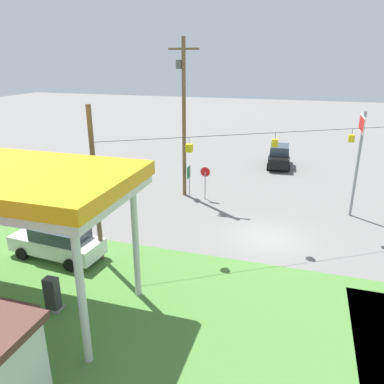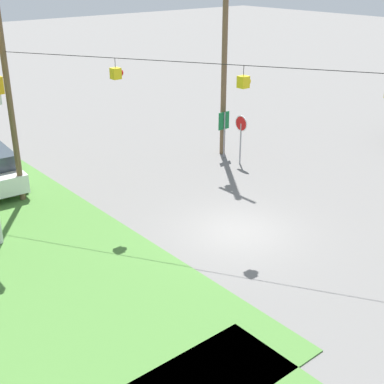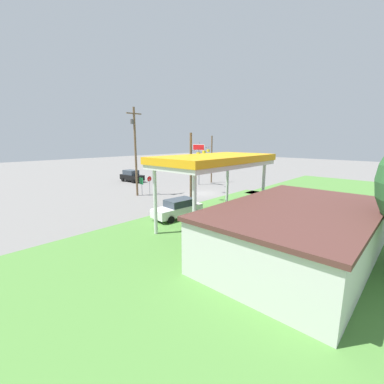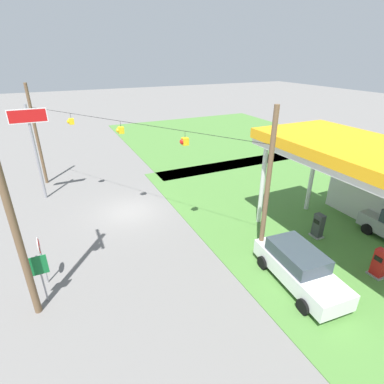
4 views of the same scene
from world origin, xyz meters
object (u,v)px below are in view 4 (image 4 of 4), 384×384
object	(u,v)px
gas_station_canopy	(368,158)
fuel_pump_near	(318,227)
fuel_pump_far	(379,264)
stop_sign_overhead	(32,134)
route_sign	(40,270)
stop_sign_roadside	(40,251)
car_at_pumps_front	(299,267)

from	to	relation	value
gas_station_canopy	fuel_pump_near	xyz separation A→B (m)	(-1.91, -0.00, -4.80)
gas_station_canopy	fuel_pump_far	xyz separation A→B (m)	(1.91, -0.00, -4.80)
fuel_pump_near	fuel_pump_far	xyz separation A→B (m)	(3.81, 0.00, 0.00)
stop_sign_overhead	route_sign	distance (m)	11.81
gas_station_canopy	route_sign	size ratio (longest dim) A/B	4.60
fuel_pump_near	stop_sign_overhead	world-z (taller)	stop_sign_overhead
stop_sign_overhead	route_sign	xyz separation A→B (m)	(11.36, -0.19, -3.21)
stop_sign_overhead	route_sign	bearing A→B (deg)	-0.96
gas_station_canopy	stop_sign_overhead	size ratio (longest dim) A/B	1.60
gas_station_canopy	fuel_pump_far	size ratio (longest dim) A/B	7.29
fuel_pump_far	stop_sign_roadside	distance (m)	15.95
fuel_pump_near	stop_sign_roadside	distance (m)	14.85
fuel_pump_near	car_at_pumps_front	xyz separation A→B (m)	(2.48, -3.85, 0.21)
car_at_pumps_front	fuel_pump_near	bearing A→B (deg)	127.46
stop_sign_roadside	stop_sign_overhead	bearing A→B (deg)	-0.85
fuel_pump_far	stop_sign_roadside	size ratio (longest dim) A/B	0.61
car_at_pumps_front	stop_sign_overhead	xyz separation A→B (m)	(-15.13, -10.58, 4.00)
car_at_pumps_front	stop_sign_overhead	world-z (taller)	stop_sign_overhead
fuel_pump_near	stop_sign_roadside	world-z (taller)	stop_sign_roadside
stop_sign_roadside	car_at_pumps_front	bearing A→B (deg)	-115.15
gas_station_canopy	fuel_pump_near	world-z (taller)	gas_station_canopy
gas_station_canopy	car_at_pumps_front	world-z (taller)	gas_station_canopy
stop_sign_overhead	fuel_pump_near	bearing A→B (deg)	48.79
gas_station_canopy	route_sign	xyz separation A→B (m)	(-3.19, -14.63, -3.81)
car_at_pumps_front	stop_sign_roadside	xyz separation A→B (m)	(-5.04, -10.73, 0.89)
stop_sign_roadside	fuel_pump_far	bearing A→B (deg)	-113.58
route_sign	fuel_pump_far	bearing A→B (deg)	70.79
fuel_pump_far	stop_sign_overhead	bearing A→B (deg)	-138.73
gas_station_canopy	route_sign	world-z (taller)	gas_station_canopy
car_at_pumps_front	stop_sign_roadside	world-z (taller)	stop_sign_roadside
fuel_pump_near	stop_sign_roadside	size ratio (longest dim) A/B	0.61
fuel_pump_near	fuel_pump_far	world-z (taller)	same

